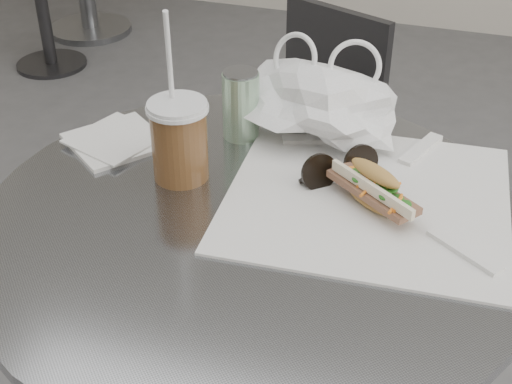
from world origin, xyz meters
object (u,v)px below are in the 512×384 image
(banh_mi, at_px, (373,188))
(drink_can, at_px, (241,105))
(chair_far, at_px, (297,173))
(cafe_table, at_px, (253,355))
(bg_chair, at_px, (36,5))
(sunglasses, at_px, (339,170))
(iced_coffee, at_px, (179,139))

(banh_mi, distance_m, drink_can, 0.28)
(chair_far, distance_m, drink_can, 0.73)
(cafe_table, height_order, banh_mi, banh_mi)
(bg_chair, relative_size, drink_can, 5.78)
(bg_chair, bearing_deg, sunglasses, -41.77)
(iced_coffee, bearing_deg, drink_can, 73.23)
(sunglasses, bearing_deg, bg_chair, 94.31)
(drink_can, bearing_deg, sunglasses, -25.18)
(cafe_table, distance_m, bg_chair, 2.34)
(banh_mi, distance_m, sunglasses, 0.08)
(cafe_table, distance_m, chair_far, 0.78)
(sunglasses, bearing_deg, cafe_table, -169.05)
(cafe_table, bearing_deg, banh_mi, 24.73)
(cafe_table, xyz_separation_m, iced_coffee, (-0.13, 0.06, 0.34))
(chair_far, bearing_deg, sunglasses, 133.15)
(cafe_table, bearing_deg, iced_coffee, 155.34)
(cafe_table, distance_m, iced_coffee, 0.37)
(bg_chair, relative_size, banh_mi, 3.55)
(bg_chair, bearing_deg, drink_can, -43.55)
(cafe_table, distance_m, drink_can, 0.40)
(chair_far, relative_size, iced_coffee, 2.79)
(chair_far, xyz_separation_m, drink_can, (0.05, -0.55, 0.47))
(iced_coffee, distance_m, sunglasses, 0.24)
(chair_far, bearing_deg, cafe_table, 123.65)
(cafe_table, height_order, chair_far, cafe_table)
(sunglasses, bearing_deg, chair_far, 68.64)
(chair_far, height_order, iced_coffee, iced_coffee)
(iced_coffee, bearing_deg, bg_chair, 130.39)
(cafe_table, relative_size, chair_far, 1.05)
(cafe_table, relative_size, banh_mi, 4.14)
(bg_chair, distance_m, banh_mi, 2.44)
(chair_far, xyz_separation_m, banh_mi, (0.29, -0.69, 0.45))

